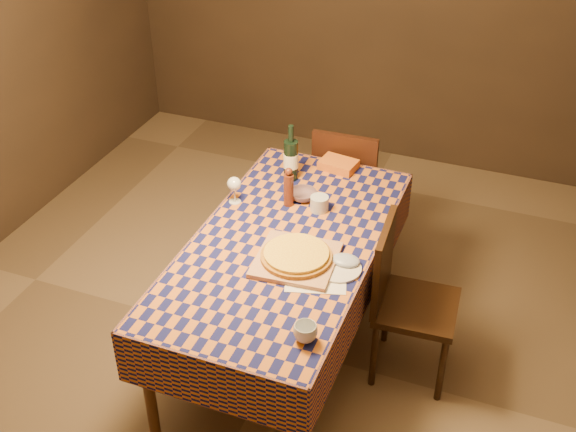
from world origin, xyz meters
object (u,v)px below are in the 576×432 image
Objects in this scene: chair_right at (402,294)px; wine_bottle at (291,159)px; chair_far at (347,183)px; white_plate at (338,268)px; pizza at (296,255)px; cutting_board at (296,260)px; dining_table at (285,253)px; bowl at (303,195)px.

wine_bottle is at bearing 148.55° from chair_right.
chair_right is (0.60, -0.97, 0.00)m from chair_far.
pizza is at bearing -175.85° from white_plate.
pizza is at bearing 180.00° from cutting_board.
chair_far is (-0.31, 1.20, -0.25)m from white_plate.
wine_bottle reaches higher than chair_far.
chair_far is (-0.10, 1.22, -0.26)m from cutting_board.
dining_table is 1.09m from chair_far.
chair_far is 1.00× the size of chair_right.
white_plate is (0.22, 0.02, -0.01)m from cutting_board.
chair_far reaches higher than white_plate.
chair_right is (0.51, 0.24, -0.26)m from cutting_board.
bowl is 0.71m from chair_far.
chair_far reaches higher than dining_table.
wine_bottle is at bearing 107.99° from dining_table.
cutting_board reaches higher than dining_table.
chair_right is (0.29, 0.23, -0.25)m from white_plate.
chair_far is at bearing 104.54° from white_plate.
bowl is at bearing -96.66° from chair_far.
dining_table is 5.26× the size of wine_bottle.
bowl is (-0.05, 0.43, 0.10)m from dining_table.
white_plate is (0.39, -0.55, -0.02)m from bowl.
chair_right is at bearing 9.56° from dining_table.
bowl is at bearing 154.86° from chair_right.
cutting_board reaches higher than white_plate.
bowl is at bearing 97.26° from dining_table.
pizza is 0.48× the size of chair_far.
dining_table is at bearing -170.44° from chair_right.
pizza is 2.83× the size of bowl.
cutting_board is 0.22m from white_plate.
cutting_board is (0.12, -0.14, 0.09)m from dining_table.
wine_bottle reaches higher than bowl.
dining_table is 0.22m from pizza.
chair_right reaches higher than white_plate.
chair_far is at bearing 94.48° from cutting_board.
pizza is 0.22m from white_plate.
cutting_board is at bearing -49.77° from dining_table.
wine_bottle reaches higher than dining_table.
cutting_board is 0.89× the size of pizza.
cutting_board is at bearing -85.52° from chair_far.
pizza reaches higher than bowl.
cutting_board is 0.59m from bowl.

